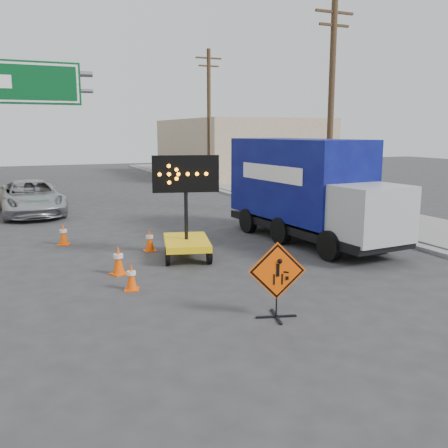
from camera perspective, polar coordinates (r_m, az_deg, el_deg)
ground at (r=9.82m, az=6.21°, el=-11.32°), size 100.00×100.00×0.00m
curb_right at (r=25.99m, az=3.93°, el=2.58°), size 0.40×60.00×0.12m
sidewalk_right at (r=27.10m, az=8.28°, el=2.86°), size 4.00×60.00×0.15m
building_right_far at (r=41.79m, az=1.71°, el=8.69°), size 10.00×14.00×4.60m
highway_gantry at (r=25.92m, az=-23.51°, el=12.84°), size 6.18×0.38×6.90m
utility_pole_near at (r=21.88m, az=12.12°, el=13.03°), size 1.80×0.26×9.00m
utility_pole_far at (r=34.30m, az=-1.73°, el=12.27°), size 1.80×0.26×9.00m
construction_sign at (r=9.89m, az=6.07°, el=-6.15°), size 1.13×0.81×1.54m
arrow_board at (r=14.50m, az=-4.32°, el=-1.35°), size 1.85×2.35×2.99m
pickup_truck at (r=23.72m, az=-21.21°, el=2.84°), size 2.84×5.62×1.52m
box_truck at (r=16.85m, az=9.53°, el=3.21°), size 2.72×7.30×3.40m
cone_a at (r=11.85m, az=-10.53°, el=-5.93°), size 0.42×0.42×0.65m
cone_b at (r=13.18m, az=-11.98°, el=-4.04°), size 0.51×0.51×0.77m
cone_c at (r=15.57m, az=-8.50°, el=-1.79°), size 0.36×0.36×0.71m
cone_d at (r=17.08m, az=-17.88°, el=-1.08°), size 0.48×0.48×0.72m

